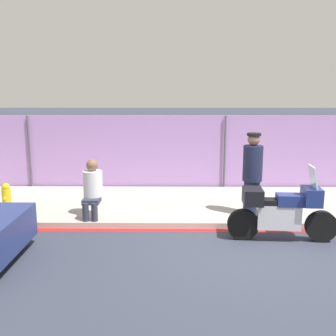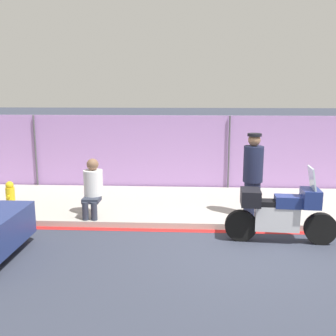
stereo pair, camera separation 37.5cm
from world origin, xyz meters
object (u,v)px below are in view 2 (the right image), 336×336
at_px(person_seated_on_curb, 93,185).
at_px(fire_hydrant, 10,193).
at_px(motorcycle, 280,212).
at_px(officer_standing, 253,175).

bearing_deg(person_seated_on_curb, fire_hydrant, 163.04).
distance_m(person_seated_on_curb, fire_hydrant, 2.34).
xyz_separation_m(motorcycle, officer_standing, (-0.34, 1.21, 0.46)).
bearing_deg(person_seated_on_curb, officer_standing, 2.36).
distance_m(officer_standing, person_seated_on_curb, 3.52).
bearing_deg(fire_hydrant, person_seated_on_curb, -16.96).
xyz_separation_m(motorcycle, fire_hydrant, (-6.04, 1.74, -0.18)).
distance_m(motorcycle, person_seated_on_curb, 3.99).
bearing_deg(officer_standing, fire_hydrant, 174.73).
relative_size(motorcycle, person_seated_on_curb, 1.65).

